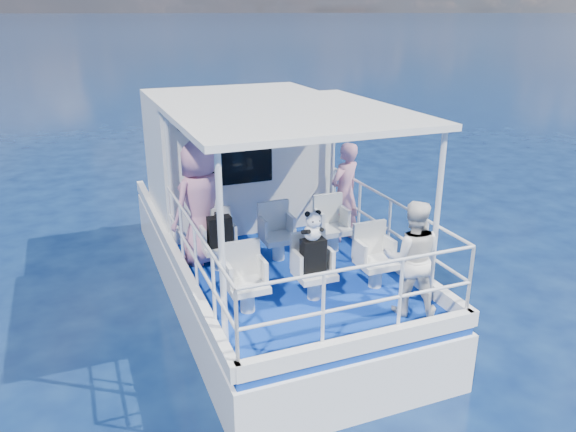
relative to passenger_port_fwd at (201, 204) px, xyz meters
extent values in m
plane|color=#08173D|center=(1.06, -0.54, -1.80)|extent=(2000.00, 2000.00, 0.00)
cube|color=white|center=(1.06, 0.46, -1.80)|extent=(3.00, 7.00, 1.60)
cube|color=navy|center=(1.06, 0.46, -0.95)|extent=(2.90, 6.90, 0.10)
cube|color=white|center=(1.06, 1.76, 0.20)|extent=(2.85, 2.00, 2.20)
cube|color=white|center=(1.06, -0.74, 1.34)|extent=(3.00, 3.20, 0.08)
cylinder|color=white|center=(-0.29, -2.24, 0.20)|extent=(0.07, 0.07, 2.20)
cylinder|color=white|center=(2.41, -2.24, 0.20)|extent=(0.07, 0.07, 2.20)
cylinder|color=white|center=(-0.29, 0.66, 0.20)|extent=(0.07, 0.07, 2.20)
cylinder|color=white|center=(2.41, 0.66, 0.20)|extent=(0.07, 0.07, 2.20)
cube|color=silver|center=(0.16, -0.34, -0.71)|extent=(0.48, 0.46, 0.38)
cube|color=silver|center=(1.06, -0.34, -0.71)|extent=(0.48, 0.46, 0.38)
cube|color=silver|center=(1.96, -0.34, -0.71)|extent=(0.48, 0.46, 0.38)
cube|color=silver|center=(0.16, -1.64, -0.71)|extent=(0.48, 0.46, 0.38)
cube|color=silver|center=(1.06, -1.64, -0.71)|extent=(0.48, 0.46, 0.38)
cube|color=silver|center=(1.96, -1.64, -0.71)|extent=(0.48, 0.46, 0.38)
imported|color=#C17D9E|center=(0.00, 0.00, 0.00)|extent=(0.81, 0.72, 1.81)
imported|color=pink|center=(2.31, 0.00, -0.11)|extent=(0.69, 0.58, 1.60)
imported|color=white|center=(2.00, -2.37, -0.18)|extent=(0.87, 0.80, 1.44)
cube|color=black|center=(0.16, -0.39, -0.31)|extent=(0.33, 0.18, 0.43)
cube|color=black|center=(1.02, -1.66, -0.30)|extent=(0.30, 0.17, 0.46)
cube|color=black|center=(0.16, -0.38, -0.06)|extent=(0.11, 0.07, 0.07)
camera|label=1|loc=(-1.63, -7.51, 2.60)|focal=35.00mm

